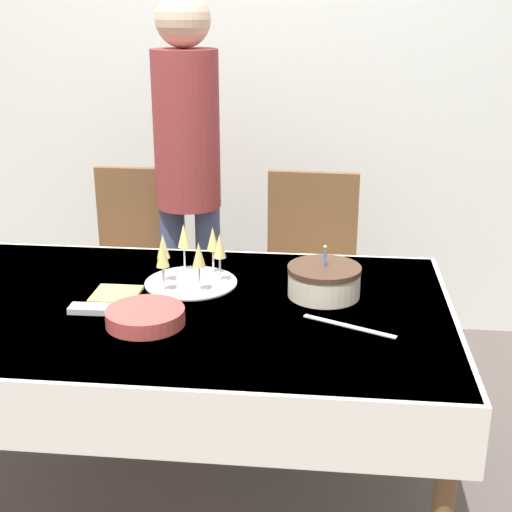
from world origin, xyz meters
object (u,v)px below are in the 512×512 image
(dining_chair_far_left, at_px, (137,268))
(plate_stack_main, at_px, (145,317))
(birthday_cake, at_px, (324,281))
(person_standing, at_px, (187,158))
(champagne_tray, at_px, (191,261))
(dining_chair_far_right, at_px, (309,274))

(dining_chair_far_left, bearing_deg, plate_stack_main, -72.88)
(dining_chair_far_left, bearing_deg, birthday_cake, -40.96)
(birthday_cake, xyz_separation_m, person_standing, (-0.60, 0.75, 0.24))
(birthday_cake, height_order, champagne_tray, champagne_tray)
(plate_stack_main, xyz_separation_m, person_standing, (-0.07, 1.04, 0.27))
(dining_chair_far_left, xyz_separation_m, plate_stack_main, (0.31, -1.02, 0.23))
(person_standing, bearing_deg, dining_chair_far_right, -2.13)
(dining_chair_far_left, height_order, person_standing, person_standing)
(dining_chair_far_left, distance_m, birthday_cake, 1.15)
(champagne_tray, xyz_separation_m, plate_stack_main, (-0.07, -0.35, -0.06))
(plate_stack_main, bearing_deg, dining_chair_far_left, 107.12)
(dining_chair_far_right, distance_m, plate_stack_main, 1.14)
(birthday_cake, bearing_deg, dining_chair_far_left, 139.04)
(birthday_cake, bearing_deg, plate_stack_main, -151.93)
(birthday_cake, distance_m, champagne_tray, 0.46)
(dining_chair_far_right, height_order, birthday_cake, dining_chair_far_right)
(dining_chair_far_right, xyz_separation_m, person_standing, (-0.53, 0.02, 0.50))
(champagne_tray, bearing_deg, plate_stack_main, -101.98)
(dining_chair_far_right, bearing_deg, dining_chair_far_left, 179.99)
(dining_chair_far_right, relative_size, champagne_tray, 3.05)
(champagne_tray, bearing_deg, dining_chair_far_left, 119.91)
(plate_stack_main, height_order, person_standing, person_standing)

